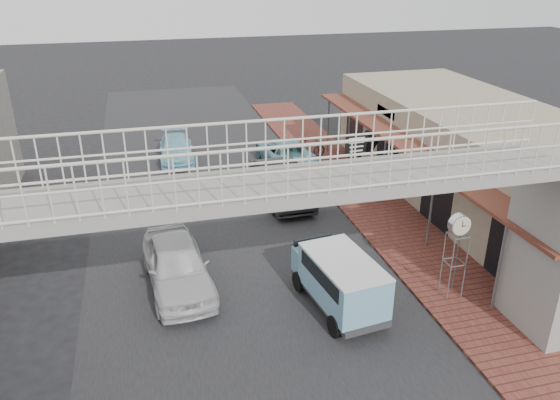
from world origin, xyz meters
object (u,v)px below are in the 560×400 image
angkot_van (340,276)px  arrow_sign (372,142)px  angkot_curb (286,152)px  motorcycle_far (310,149)px  angkot_far (176,149)px  white_hatchback (177,265)px  street_clock (459,228)px  motorcycle_near (331,167)px  dark_sedan (281,183)px

angkot_van → arrow_sign: arrow_sign is taller
angkot_curb → motorcycle_far: 1.49m
angkot_far → arrow_sign: size_ratio=1.44×
white_hatchback → motorcycle_far: (7.68, 10.42, -0.18)m
angkot_curb → street_clock: bearing=96.8°
street_clock → angkot_curb: bearing=97.6°
angkot_far → street_clock: bearing=-62.0°
motorcycle_near → motorcycle_far: size_ratio=1.03×
motorcycle_near → dark_sedan: bearing=125.7°
angkot_curb → angkot_van: (-1.70, -12.37, 0.43)m
angkot_van → motorcycle_near: bearing=64.4°
white_hatchback → dark_sedan: size_ratio=0.97×
angkot_far → arrow_sign: (7.90, -6.69, 1.80)m
street_clock → dark_sedan: bearing=109.8°
dark_sedan → motorcycle_far: size_ratio=2.82×
dark_sedan → angkot_curb: dark_sedan is taller
angkot_curb → white_hatchback: bearing=56.4°
angkot_van → motorcycle_far: (3.12, 12.80, -0.50)m
arrow_sign → dark_sedan: bearing=170.4°
angkot_far → arrow_sign: 10.51m
angkot_curb → dark_sedan: bearing=70.9°
angkot_curb → motorcycle_near: angkot_curb is taller
angkot_curb → motorcycle_near: (1.62, -2.26, -0.12)m
motorcycle_far → angkot_van: bearing=159.7°
motorcycle_near → angkot_far: bearing=59.7°
angkot_far → arrow_sign: arrow_sign is taller
angkot_far → angkot_van: angkot_van is taller
angkot_far → angkot_van: bearing=-73.8°
white_hatchback → street_clock: (8.10, -2.70, 1.58)m
motorcycle_near → motorcycle_far: (-0.19, 2.70, 0.05)m
white_hatchback → dark_sedan: (4.92, 5.80, -0.00)m
dark_sedan → arrow_sign: 4.28m
angkot_far → motorcycle_far: 6.94m
arrow_sign → white_hatchback: bearing=-153.4°
angkot_curb → motorcycle_far: (1.42, 0.44, -0.07)m
dark_sedan → angkot_van: angkot_van is taller
angkot_van → white_hatchback: bearing=144.9°
dark_sedan → motorcycle_near: (2.95, 1.92, -0.23)m
angkot_far → motorcycle_near: 8.22m
angkot_curb → street_clock: size_ratio=1.77×
angkot_curb → arrow_sign: arrow_sign is taller
angkot_curb → arrow_sign: bearing=118.7°
angkot_curb → angkot_far: 5.73m
angkot_far → motorcycle_near: angkot_far is taller
white_hatchback → dark_sedan: white_hatchback is taller
white_hatchback → angkot_curb: white_hatchback is taller
motorcycle_far → street_clock: 13.24m
motorcycle_near → street_clock: (0.23, -10.42, 1.81)m
angkot_van → dark_sedan: bearing=80.0°
angkot_van → arrow_sign: 9.07m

